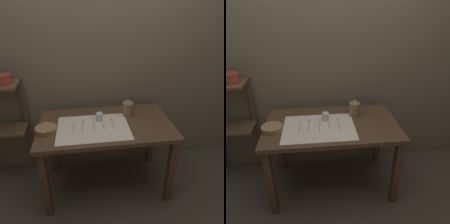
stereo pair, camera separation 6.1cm
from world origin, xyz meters
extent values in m
plane|color=#473F35|center=(0.00, 0.00, 0.00)|extent=(12.00, 12.00, 0.00)
cube|color=#6B5E4C|center=(0.00, 0.48, 1.20)|extent=(7.00, 0.06, 2.40)
cube|color=#4C3523|center=(0.00, 0.00, 0.75)|extent=(1.28, 0.75, 0.04)
cube|color=#4C3523|center=(-0.58, -0.31, 0.36)|extent=(0.06, 0.06, 0.73)
cube|color=#4C3523|center=(0.58, -0.31, 0.36)|extent=(0.06, 0.06, 0.73)
cube|color=#4C3523|center=(-0.58, 0.31, 0.36)|extent=(0.06, 0.06, 0.73)
cube|color=#4C3523|center=(0.58, 0.31, 0.36)|extent=(0.06, 0.06, 0.73)
cube|color=brown|center=(-1.07, 0.28, 0.62)|extent=(0.51, 0.30, 0.02)
cube|color=brown|center=(-0.83, 0.42, 0.56)|extent=(0.04, 0.04, 1.12)
cube|color=beige|center=(-0.12, -0.07, 0.77)|extent=(0.67, 0.51, 0.00)
cylinder|color=olive|center=(0.25, 0.14, 0.84)|extent=(0.11, 0.11, 0.14)
cone|color=olive|center=(0.25, 0.14, 0.93)|extent=(0.08, 0.08, 0.04)
cylinder|color=brown|center=(0.24, 0.12, 1.04)|extent=(0.04, 0.02, 0.19)
cylinder|color=brown|center=(0.25, 0.14, 1.01)|extent=(0.02, 0.00, 0.13)
cylinder|color=brown|center=(0.25, 0.15, 1.04)|extent=(0.04, 0.02, 0.18)
cylinder|color=#8E6B47|center=(-0.55, -0.07, 0.79)|extent=(0.19, 0.19, 0.05)
cylinder|color=silver|center=(-0.05, 0.06, 0.81)|extent=(0.06, 0.06, 0.08)
cube|color=#A8A8AD|center=(-0.31, -0.03, 0.77)|extent=(0.02, 0.18, 0.00)
cube|color=#A8A8AD|center=(-0.22, -0.03, 0.77)|extent=(0.02, 0.18, 0.00)
sphere|color=#A8A8AD|center=(-0.22, 0.06, 0.77)|extent=(0.02, 0.02, 0.02)
cube|color=#A8A8AD|center=(-0.12, -0.04, 0.77)|extent=(0.02, 0.18, 0.00)
cube|color=#A8A8AD|center=(-0.03, -0.03, 0.77)|extent=(0.02, 0.18, 0.00)
cube|color=#A8A8AD|center=(0.06, -0.03, 0.77)|extent=(0.01, 0.18, 0.00)
sphere|color=#A8A8AD|center=(0.06, 0.06, 0.77)|extent=(0.02, 0.02, 0.02)
cylinder|color=#9E3828|center=(-0.94, 0.28, 1.16)|extent=(0.15, 0.15, 0.09)
cylinder|color=#9E3828|center=(-0.94, 0.28, 1.21)|extent=(0.16, 0.16, 0.01)
camera|label=1|loc=(-0.21, -1.83, 1.81)|focal=35.00mm
camera|label=2|loc=(-0.15, -1.84, 1.81)|focal=35.00mm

